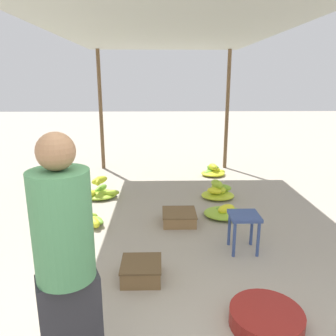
# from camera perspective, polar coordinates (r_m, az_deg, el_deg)

# --- Properties ---
(canopy_post_back_left) EXTENTS (0.08, 0.08, 2.58)m
(canopy_post_back_left) POSITION_cam_1_polar(r_m,az_deg,el_deg) (7.40, -11.63, 9.66)
(canopy_post_back_left) COLOR brown
(canopy_post_back_left) RESTS_ON ground
(canopy_post_back_right) EXTENTS (0.08, 0.08, 2.58)m
(canopy_post_back_right) POSITION_cam_1_polar(r_m,az_deg,el_deg) (7.43, 10.26, 9.75)
(canopy_post_back_right) COLOR brown
(canopy_post_back_right) RESTS_ON ground
(canopy_tarp) EXTENTS (3.18, 6.02, 0.04)m
(canopy_tarp) POSITION_cam_1_polar(r_m,az_deg,el_deg) (4.49, -0.19, 23.44)
(canopy_tarp) COLOR #9EA399
(canopy_tarp) RESTS_ON canopy_post_front_left
(vendor_foreground) EXTENTS (0.46, 0.46, 1.67)m
(vendor_foreground) POSITION_cam_1_polar(r_m,az_deg,el_deg) (2.16, -17.37, -15.55)
(vendor_foreground) COLOR #2D2D33
(vendor_foreground) RESTS_ON ground
(stool) EXTENTS (0.34, 0.34, 0.46)m
(stool) POSITION_cam_1_polar(r_m,az_deg,el_deg) (3.93, 13.10, -9.10)
(stool) COLOR #384C84
(stool) RESTS_ON ground
(basin_black) EXTENTS (0.60, 0.60, 0.14)m
(basin_black) POSITION_cam_1_polar(r_m,az_deg,el_deg) (3.04, 16.74, -23.79)
(basin_black) COLOR maroon
(basin_black) RESTS_ON ground
(banana_pile_left_0) EXTENTS (0.64, 0.62, 0.37)m
(banana_pile_left_0) POSITION_cam_1_polar(r_m,az_deg,el_deg) (5.73, -11.80, -3.95)
(banana_pile_left_0) COLOR #C9D528
(banana_pile_left_0) RESTS_ON ground
(banana_pile_left_1) EXTENTS (0.58, 0.46, 0.17)m
(banana_pile_left_1) POSITION_cam_1_polar(r_m,az_deg,el_deg) (4.71, -14.03, -8.92)
(banana_pile_left_1) COLOR #9BC230
(banana_pile_left_1) RESTS_ON ground
(banana_pile_right_0) EXTENTS (0.56, 0.57, 0.31)m
(banana_pile_right_0) POSITION_cam_1_polar(r_m,az_deg,el_deg) (5.67, 8.66, -4.10)
(banana_pile_right_0) COLOR yellow
(banana_pile_right_0) RESTS_ON ground
(banana_pile_right_1) EXTENTS (0.53, 0.43, 0.25)m
(banana_pile_right_1) POSITION_cam_1_polar(r_m,az_deg,el_deg) (6.96, 7.88, -0.58)
(banana_pile_right_1) COLOR #9AC230
(banana_pile_right_1) RESTS_ON ground
(banana_pile_right_2) EXTENTS (0.60, 0.55, 0.19)m
(banana_pile_right_2) POSITION_cam_1_polar(r_m,az_deg,el_deg) (4.93, 9.93, -7.64)
(banana_pile_right_2) COLOR #99C231
(banana_pile_right_2) RESTS_ON ground
(crate_near) EXTENTS (0.40, 0.40, 0.18)m
(crate_near) POSITION_cam_1_polar(r_m,az_deg,el_deg) (3.46, -4.67, -17.38)
(crate_near) COLOR brown
(crate_near) RESTS_ON ground
(crate_mid) EXTENTS (0.47, 0.47, 0.17)m
(crate_mid) POSITION_cam_1_polar(r_m,az_deg,el_deg) (4.65, 1.96, -8.56)
(crate_mid) COLOR olive
(crate_mid) RESTS_ON ground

